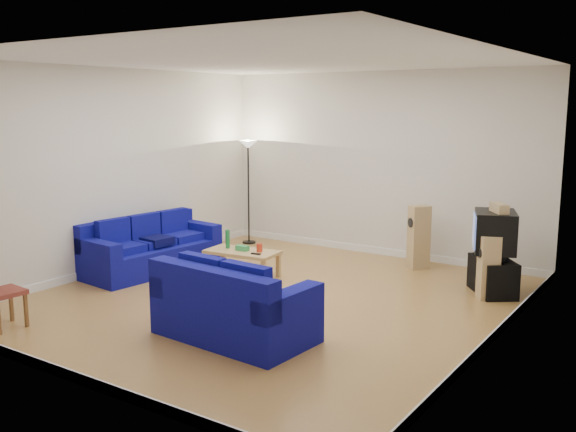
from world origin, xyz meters
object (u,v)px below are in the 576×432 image
Objects in this scene: television at (494,231)px; coffee_table at (242,254)px; sofa_loveseat at (232,310)px; sofa_three_seat at (149,251)px; tv_stand at (493,276)px.

coffee_table is at bearing -90.36° from television.
sofa_loveseat is at bearing -49.21° from television.
sofa_three_seat is 1.24× the size of sofa_loveseat.
sofa_loveseat is at bearing -54.57° from coffee_table.
coffee_table is at bearing 117.26° from sofa_three_seat.
tv_stand is (4.94, 1.80, -0.07)m from sofa_three_seat.
sofa_three_seat is 1.95× the size of coffee_table.
tv_stand is at bearing 19.55° from coffee_table.
sofa_loveseat is 1.57× the size of coffee_table.
tv_stand is at bearing 116.07° from sofa_three_seat.
tv_stand is (1.93, 3.44, -0.09)m from sofa_loveseat.
coffee_table is at bearing -107.74° from tv_stand.
sofa_three_seat reaches higher than coffee_table.
coffee_table is 1.35× the size of television.
sofa_three_seat is 2.79× the size of tv_stand.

